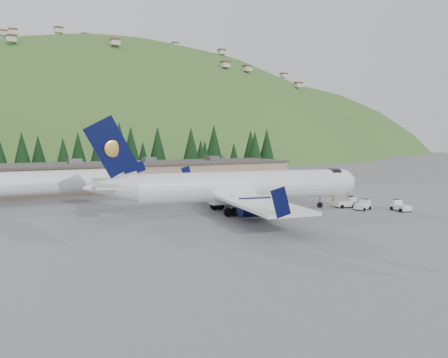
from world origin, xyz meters
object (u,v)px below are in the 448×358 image
(baggage_tug_c, at_px, (399,206))
(terminal_building, at_px, (126,175))
(second_airliner, at_px, (27,182))
(baggage_tug_a, at_px, (363,205))
(ramp_worker, at_px, (333,199))
(airliner, at_px, (238,187))
(baggage_tug_b, at_px, (347,202))

(baggage_tug_c, distance_m, terminal_building, 53.19)
(second_airliner, height_order, baggage_tug_a, second_airliner)
(second_airliner, relative_size, baggage_tug_a, 9.33)
(baggage_tug_c, height_order, ramp_worker, ramp_worker)
(airliner, xyz_separation_m, baggage_tug_b, (15.95, -3.83, -2.67))
(terminal_building, height_order, ramp_worker, terminal_building)
(baggage_tug_a, relative_size, ramp_worker, 1.63)
(baggage_tug_b, xyz_separation_m, terminal_building, (-19.86, 41.63, 1.92))
(second_airliner, xyz_separation_m, terminal_building, (19.91, 16.00, -0.70))
(baggage_tug_a, relative_size, terminal_building, 0.04)
(terminal_building, bearing_deg, baggage_tug_a, -65.35)
(baggage_tug_b, distance_m, baggage_tug_c, 7.10)
(ramp_worker, bearing_deg, baggage_tug_c, 97.71)
(second_airliner, distance_m, terminal_building, 25.55)
(airliner, relative_size, baggage_tug_c, 12.47)
(airliner, distance_m, terminal_building, 38.01)
(airliner, bearing_deg, ramp_worker, 6.48)
(second_airliner, xyz_separation_m, baggage_tug_c, (43.81, -31.47, -2.65))
(second_airliner, distance_m, baggage_tug_a, 49.28)
(second_airliner, relative_size, ramp_worker, 15.19)
(second_airliner, relative_size, baggage_tug_b, 8.77)
(baggage_tug_a, xyz_separation_m, baggage_tug_c, (3.56, -3.16, 0.03))
(airliner, bearing_deg, baggage_tug_a, -11.35)
(second_airliner, distance_m, baggage_tug_b, 47.39)
(second_airliner, bearing_deg, terminal_building, 38.78)
(baggage_tug_b, bearing_deg, airliner, 176.06)
(baggage_tug_a, distance_m, baggage_tug_c, 4.76)
(second_airliner, relative_size, baggage_tug_c, 9.03)
(baggage_tug_c, bearing_deg, baggage_tug_a, 61.36)
(baggage_tug_b, distance_m, ramp_worker, 2.78)
(second_airliner, height_order, baggage_tug_c, second_airliner)
(baggage_tug_c, bearing_deg, ramp_worker, 37.84)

